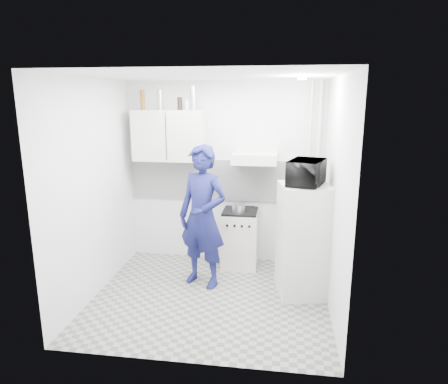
# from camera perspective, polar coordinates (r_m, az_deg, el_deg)

# --- Properties ---
(floor) EXTENTS (2.80, 2.80, 0.00)m
(floor) POSITION_cam_1_polar(r_m,az_deg,el_deg) (5.03, -2.01, -14.75)
(floor) COLOR gray
(floor) RESTS_ON ground
(ceiling) EXTENTS (2.80, 2.80, 0.00)m
(ceiling) POSITION_cam_1_polar(r_m,az_deg,el_deg) (4.44, -2.30, 16.33)
(ceiling) COLOR white
(ceiling) RESTS_ON wall_back
(wall_back) EXTENTS (2.80, 0.00, 2.80)m
(wall_back) POSITION_cam_1_polar(r_m,az_deg,el_deg) (5.77, 0.06, 2.69)
(wall_back) COLOR silver
(wall_back) RESTS_ON floor
(wall_left) EXTENTS (0.00, 2.60, 2.60)m
(wall_left) POSITION_cam_1_polar(r_m,az_deg,el_deg) (5.00, -18.14, 0.34)
(wall_left) COLOR silver
(wall_left) RESTS_ON floor
(wall_right) EXTENTS (0.00, 2.60, 2.60)m
(wall_right) POSITION_cam_1_polar(r_m,az_deg,el_deg) (4.53, 15.55, -0.78)
(wall_right) COLOR silver
(wall_right) RESTS_ON floor
(person) EXTENTS (0.78, 0.65, 1.81)m
(person) POSITION_cam_1_polar(r_m,az_deg,el_deg) (5.03, -3.08, -3.54)
(person) COLOR #14174D
(person) RESTS_ON floor
(stove) EXTENTS (0.50, 0.50, 0.80)m
(stove) POSITION_cam_1_polar(r_m,az_deg,el_deg) (5.74, 2.29, -6.73)
(stove) COLOR silver
(stove) RESTS_ON floor
(fridge) EXTENTS (0.67, 0.67, 1.38)m
(fridge) POSITION_cam_1_polar(r_m,az_deg,el_deg) (4.94, 11.25, -6.79)
(fridge) COLOR beige
(fridge) RESTS_ON floor
(stove_top) EXTENTS (0.48, 0.48, 0.03)m
(stove_top) POSITION_cam_1_polar(r_m,az_deg,el_deg) (5.61, 2.33, -2.77)
(stove_top) COLOR black
(stove_top) RESTS_ON stove
(saucepan) EXTENTS (0.18, 0.18, 0.10)m
(saucepan) POSITION_cam_1_polar(r_m,az_deg,el_deg) (5.53, 2.14, -2.29)
(saucepan) COLOR silver
(saucepan) RESTS_ON stove_top
(microwave) EXTENTS (0.61, 0.50, 0.29)m
(microwave) POSITION_cam_1_polar(r_m,az_deg,el_deg) (4.72, 11.70, 2.76)
(microwave) COLOR black
(microwave) RESTS_ON fridge
(bottle_a) EXTENTS (0.06, 0.06, 0.27)m
(bottle_a) POSITION_cam_1_polar(r_m,az_deg,el_deg) (5.77, -11.56, 12.79)
(bottle_a) COLOR brown
(bottle_a) RESTS_ON upper_cabinet
(bottle_c) EXTENTS (0.07, 0.07, 0.27)m
(bottle_c) POSITION_cam_1_polar(r_m,az_deg,el_deg) (5.69, -9.13, 12.88)
(bottle_c) COLOR silver
(bottle_c) RESTS_ON upper_cabinet
(canister_a) EXTENTS (0.07, 0.07, 0.17)m
(canister_a) POSITION_cam_1_polar(r_m,az_deg,el_deg) (5.61, -6.33, 12.44)
(canister_a) COLOR black
(canister_a) RESTS_ON upper_cabinet
(canister_b) EXTENTS (0.07, 0.07, 0.14)m
(canister_b) POSITION_cam_1_polar(r_m,az_deg,el_deg) (5.59, -5.32, 12.29)
(canister_b) COLOR #B2B7BC
(canister_b) RESTS_ON upper_cabinet
(bottle_e) EXTENTS (0.08, 0.08, 0.32)m
(bottle_e) POSITION_cam_1_polar(r_m,az_deg,el_deg) (5.57, -4.46, 13.22)
(bottle_e) COLOR silver
(bottle_e) RESTS_ON upper_cabinet
(upper_cabinet) EXTENTS (1.00, 0.35, 0.70)m
(upper_cabinet) POSITION_cam_1_polar(r_m,az_deg,el_deg) (5.68, -7.78, 8.00)
(upper_cabinet) COLOR beige
(upper_cabinet) RESTS_ON wall_back
(range_hood) EXTENTS (0.60, 0.50, 0.14)m
(range_hood) POSITION_cam_1_polar(r_m,az_deg,el_deg) (5.43, 4.41, 4.87)
(range_hood) COLOR silver
(range_hood) RESTS_ON wall_back
(backsplash) EXTENTS (2.74, 0.03, 0.60)m
(backsplash) POSITION_cam_1_polar(r_m,az_deg,el_deg) (5.77, 0.04, 1.69)
(backsplash) COLOR white
(backsplash) RESTS_ON wall_back
(pipe_a) EXTENTS (0.05, 0.05, 2.60)m
(pipe_a) POSITION_cam_1_polar(r_m,az_deg,el_deg) (5.66, 13.11, 2.12)
(pipe_a) COLOR silver
(pipe_a) RESTS_ON floor
(pipe_b) EXTENTS (0.04, 0.04, 2.60)m
(pipe_b) POSITION_cam_1_polar(r_m,az_deg,el_deg) (5.65, 11.89, 2.17)
(pipe_b) COLOR silver
(pipe_b) RESTS_ON floor
(ceiling_spot_fixture) EXTENTS (0.10, 0.10, 0.02)m
(ceiling_spot_fixture) POSITION_cam_1_polar(r_m,az_deg,el_deg) (4.57, 11.10, 15.64)
(ceiling_spot_fixture) COLOR white
(ceiling_spot_fixture) RESTS_ON ceiling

